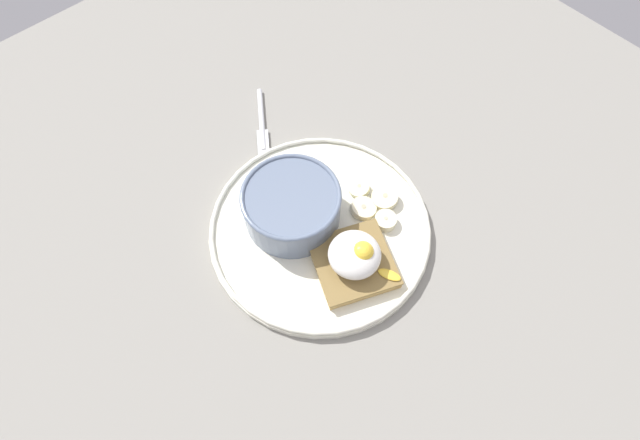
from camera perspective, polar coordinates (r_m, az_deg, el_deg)
ground_plane at (r=64.67cm, az=0.00°, el=-1.70°), size 120.00×120.00×2.00cm
plate at (r=63.07cm, az=0.00°, el=-0.96°), size 28.00×28.00×1.60cm
oatmeal_bowl at (r=61.47cm, az=-3.25°, el=1.62°), size 12.24×12.24×5.35cm
toast_slice at (r=60.00cm, az=3.83°, el=-4.91°), size 11.99×11.99×1.52cm
poached_egg at (r=57.73cm, az=4.09°, el=-3.97°), size 8.76×6.18×3.98cm
banana_slice_front at (r=65.34cm, az=4.48°, el=3.71°), size 3.04×3.17×1.54cm
banana_slice_left at (r=64.82cm, az=7.41°, el=2.55°), size 3.57×3.69×1.63cm
banana_slice_back at (r=63.20cm, az=7.48°, el=-0.07°), size 3.55×3.55×1.30cm
banana_slice_right at (r=63.88cm, az=4.99°, el=1.36°), size 4.55×4.58×1.33cm
knife at (r=72.86cm, az=-6.62°, el=10.30°), size 12.54×9.51×0.80cm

